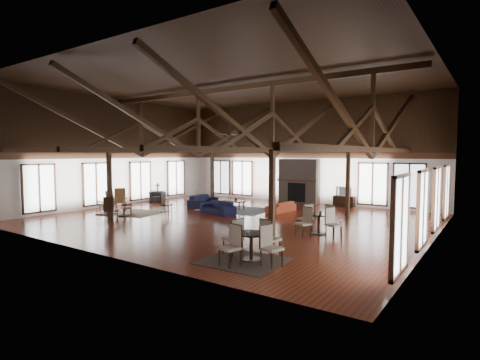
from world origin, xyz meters
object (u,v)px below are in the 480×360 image
Objects in this scene: sofa_navy_front at (218,208)px; tv_console at (344,201)px; cafe_table_far at (319,220)px; sofa_orange at (281,207)px; armchair at (157,197)px; cafe_table_near at (251,241)px; sofa_navy_left at (203,201)px; coffee_table at (233,201)px.

sofa_navy_front is 1.75× the size of tv_console.
cafe_table_far is at bearing 0.44° from sofa_navy_front.
cafe_table_far is (3.57, -3.74, 0.25)m from sofa_orange.
armchair is 0.84× the size of tv_console.
sofa_navy_front is 0.97× the size of cafe_table_near.
cafe_table_far is 1.73× the size of tv_console.
sofa_orange is 4.26m from tv_console.
sofa_navy_left is 2.08m from coffee_table.
sofa_navy_left is at bearing -173.29° from coffee_table.
cafe_table_far is at bearing -119.66° from sofa_navy_left.
sofa_navy_left is 4.63m from sofa_orange.
tv_console is at bearing 70.47° from sofa_navy_front.
armchair is (-5.46, -0.27, -0.10)m from coffee_table.
tv_console is at bearing 97.31° from cafe_table_near.
coffee_table is (-0.18, 1.57, 0.12)m from sofa_navy_front.
cafe_table_near is 11.87m from tv_console.
tv_console is at bearing -64.19° from sofa_navy_left.
sofa_navy_front is 7.29m from tv_console.
cafe_table_near is 1.80× the size of tv_console.
sofa_navy_left is 8.78m from cafe_table_far.
armchair is at bearing -154.73° from tv_console.
cafe_table_near is at bearing -92.59° from cafe_table_far.
armchair is 10.89m from tv_console.
coffee_table is 5.47m from armchair.
tv_console is at bearing 159.75° from sofa_orange.
sofa_orange is (2.34, 2.13, -0.03)m from sofa_navy_front.
sofa_orange is 1.55× the size of tv_console.
sofa_navy_front reaches higher than sofa_orange.
cafe_table_far is (5.91, -1.62, 0.22)m from sofa_navy_front.
armchair reaches higher than tv_console.
tv_console is at bearing 52.24° from coffee_table.
coffee_table is (-2.52, -0.55, 0.15)m from sofa_orange.
sofa_navy_front is 2.76m from sofa_navy_left.
cafe_table_near is at bearing -82.73° from armchair.
cafe_table_near is (5.72, -5.81, 0.23)m from sofa_navy_front.
tv_console is (6.47, 4.36, -0.01)m from sofa_navy_left.
sofa_orange is at bearing 57.99° from sofa_navy_front.
tv_console is at bearing -25.38° from armchair.
cafe_table_near is at bearing -29.70° from sofa_navy_front.
sofa_navy_left is 1.15× the size of sofa_orange.
tv_console is (1.87, 3.83, 0.03)m from sofa_orange.
sofa_orange is 2.58m from coffee_table.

